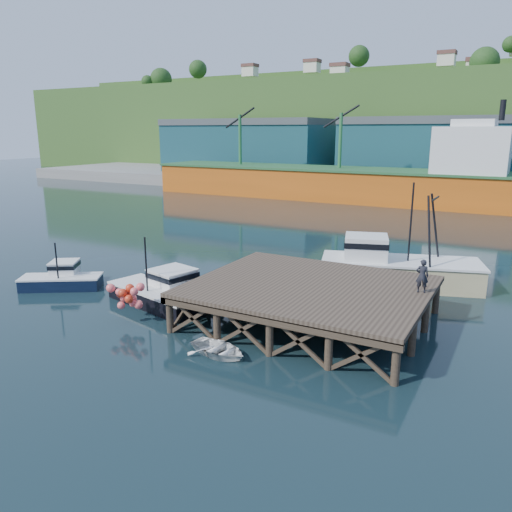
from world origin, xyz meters
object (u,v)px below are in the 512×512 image
Objects in this scene: trawler at (397,264)px; boat_navy at (62,278)px; dockworker at (422,276)px; dinghy at (219,349)px; boat_black at (161,291)px.

boat_navy is at bearing -166.99° from trawler.
trawler is at bearing -2.39° from boat_navy.
trawler reaches higher than dockworker.
trawler reaches higher than dinghy.
trawler is at bearing -82.53° from dockworker.
boat_navy is 15.02m from dinghy.
dockworker is (14.32, 2.86, 2.22)m from boat_black.
dockworker is (7.45, 7.21, 2.68)m from dinghy.
boat_navy is 1.79× the size of dinghy.
boat_navy is 0.73× the size of boat_black.
trawler reaches higher than boat_black.
boat_black is at bearing -27.53° from boat_navy.
boat_black reaches higher than dockworker.
dinghy is (6.87, -4.35, -0.46)m from boat_black.
boat_black is at bearing -2.45° from dockworker.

